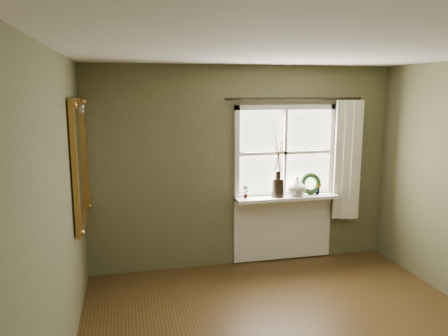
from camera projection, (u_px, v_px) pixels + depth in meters
ceiling at (325, 48)px, 3.25m from camera, size 4.50×4.50×0.00m
wall_back at (243, 167)px, 5.69m from camera, size 4.00×0.10×2.60m
wall_left at (45, 234)px, 3.04m from camera, size 0.10×4.50×2.60m
window_frame at (285, 153)px, 5.71m from camera, size 1.36×0.06×1.24m
window_sill at (287, 198)px, 5.71m from camera, size 1.36×0.26×0.04m
window_apron at (283, 227)px, 5.89m from camera, size 1.36×0.04×0.88m
dark_jug at (278, 188)px, 5.66m from camera, size 0.20×0.20×0.24m
cream_vase at (297, 186)px, 5.71m from camera, size 0.29×0.29×0.25m
wreath at (310, 186)px, 5.80m from camera, size 0.30×0.14×0.31m
potted_plant_left at (245, 192)px, 5.57m from camera, size 0.11×0.09×0.18m
potted_plant_right at (318, 188)px, 5.79m from camera, size 0.11×0.10×0.16m
curtain at (347, 160)px, 5.82m from camera, size 0.36×0.12×1.59m
curtain_rod at (295, 99)px, 5.55m from camera, size 1.84×0.03×0.03m
gilt_mirror at (80, 161)px, 4.64m from camera, size 0.10×1.13×1.35m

